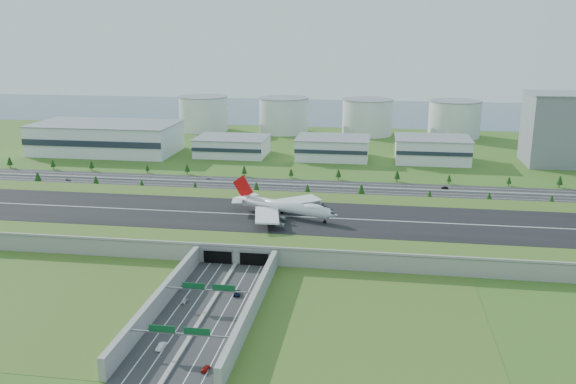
# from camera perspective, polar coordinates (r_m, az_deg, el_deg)

# --- Properties ---
(ground) EXTENTS (1200.00, 1200.00, 0.00)m
(ground) POSITION_cam_1_polar(r_m,az_deg,el_deg) (327.76, -2.85, -3.52)
(ground) COLOR #3C571B
(ground) RESTS_ON ground
(airfield_deck) EXTENTS (520.00, 100.00, 9.20)m
(airfield_deck) POSITION_cam_1_polar(r_m,az_deg,el_deg) (326.38, -2.86, -2.84)
(airfield_deck) COLOR gray
(airfield_deck) RESTS_ON ground
(underpass_road) EXTENTS (38.80, 120.40, 8.00)m
(underpass_road) POSITION_cam_1_polar(r_m,az_deg,el_deg) (236.92, -7.69, -10.34)
(underpass_road) COLOR #28282B
(underpass_road) RESTS_ON ground
(sign_gantry_near) EXTENTS (38.70, 0.70, 9.80)m
(sign_gantry_near) POSITION_cam_1_polar(r_m,az_deg,el_deg) (239.25, -7.43, -9.14)
(sign_gantry_near) COLOR gray
(sign_gantry_near) RESTS_ON ground
(sign_gantry_far) EXTENTS (38.70, 0.70, 9.80)m
(sign_gantry_far) POSITION_cam_1_polar(r_m,az_deg,el_deg) (209.36, -10.11, -12.99)
(sign_gantry_far) COLOR gray
(sign_gantry_far) RESTS_ON ground
(north_expressway) EXTENTS (560.00, 36.00, 0.12)m
(north_expressway) POSITION_cam_1_polar(r_m,az_deg,el_deg) (417.39, -0.28, 0.62)
(north_expressway) COLOR #28282B
(north_expressway) RESTS_ON ground
(tree_row) EXTENTS (500.85, 48.63, 8.36)m
(tree_row) POSITION_cam_1_polar(r_m,az_deg,el_deg) (418.17, -1.03, 1.29)
(tree_row) COLOR #3D2819
(tree_row) RESTS_ON ground
(hangar_west) EXTENTS (120.00, 60.00, 25.00)m
(hangar_west) POSITION_cam_1_polar(r_m,az_deg,el_deg) (549.46, -16.62, 4.86)
(hangar_west) COLOR silver
(hangar_west) RESTS_ON ground
(hangar_mid_a) EXTENTS (58.00, 42.00, 15.00)m
(hangar_mid_a) POSITION_cam_1_polar(r_m,az_deg,el_deg) (518.35, -5.22, 4.28)
(hangar_mid_a) COLOR silver
(hangar_mid_a) RESTS_ON ground
(hangar_mid_b) EXTENTS (58.00, 42.00, 17.00)m
(hangar_mid_b) POSITION_cam_1_polar(r_m,az_deg,el_deg) (504.84, 4.21, 4.12)
(hangar_mid_b) COLOR silver
(hangar_mid_b) RESTS_ON ground
(hangar_mid_c) EXTENTS (58.00, 42.00, 19.00)m
(hangar_mid_c) POSITION_cam_1_polar(r_m,az_deg,el_deg) (505.02, 13.32, 3.87)
(hangar_mid_c) COLOR silver
(hangar_mid_c) RESTS_ON ground
(office_tower) EXTENTS (46.00, 46.00, 55.00)m
(office_tower) POSITION_cam_1_polar(r_m,az_deg,el_deg) (523.43, 23.85, 5.38)
(office_tower) COLOR gray
(office_tower) RESTS_ON ground
(fuel_tank_a) EXTENTS (50.00, 50.00, 35.00)m
(fuel_tank_a) POSITION_cam_1_polar(r_m,az_deg,el_deg) (646.64, -7.92, 7.26)
(fuel_tank_a) COLOR silver
(fuel_tank_a) RESTS_ON ground
(fuel_tank_b) EXTENTS (50.00, 50.00, 35.00)m
(fuel_tank_b) POSITION_cam_1_polar(r_m,az_deg,el_deg) (627.95, -0.40, 7.17)
(fuel_tank_b) COLOR silver
(fuel_tank_b) RESTS_ON ground
(fuel_tank_c) EXTENTS (50.00, 50.00, 35.00)m
(fuel_tank_c) POSITION_cam_1_polar(r_m,az_deg,el_deg) (620.43, 7.44, 6.95)
(fuel_tank_c) COLOR silver
(fuel_tank_c) RESTS_ON ground
(fuel_tank_d) EXTENTS (50.00, 50.00, 35.00)m
(fuel_tank_d) POSITION_cam_1_polar(r_m,az_deg,el_deg) (624.51, 15.30, 6.59)
(fuel_tank_d) COLOR silver
(fuel_tank_d) RESTS_ON ground
(bay_water) EXTENTS (1200.00, 260.00, 0.06)m
(bay_water) POSITION_cam_1_polar(r_m,az_deg,el_deg) (793.58, 4.07, 7.54)
(bay_water) COLOR #365167
(bay_water) RESTS_ON ground
(boeing_747) EXTENTS (60.52, 56.14, 19.64)m
(boeing_747) POSITION_cam_1_polar(r_m,az_deg,el_deg) (321.02, -0.36, -1.36)
(boeing_747) COLOR silver
(boeing_747) RESTS_ON airfield_deck
(car_0) EXTENTS (1.78, 4.10, 1.38)m
(car_0) POSITION_cam_1_polar(r_m,az_deg,el_deg) (246.48, -9.65, -10.05)
(car_0) COLOR #BDBBC1
(car_0) RESTS_ON ground
(car_1) EXTENTS (2.42, 5.40, 1.72)m
(car_1) POSITION_cam_1_polar(r_m,az_deg,el_deg) (215.99, -11.79, -13.95)
(car_1) COLOR white
(car_1) RESTS_ON ground
(car_2) EXTENTS (3.75, 6.38, 1.67)m
(car_2) POSITION_cam_1_polar(r_m,az_deg,el_deg) (250.92, -4.80, -9.37)
(car_2) COLOR #0B1738
(car_2) RESTS_ON ground
(car_3) EXTENTS (2.51, 4.76, 1.32)m
(car_3) POSITION_cam_1_polar(r_m,az_deg,el_deg) (201.86, -7.72, -16.05)
(car_3) COLOR #9E140E
(car_3) RESTS_ON ground
(car_4) EXTENTS (4.74, 3.30, 1.50)m
(car_4) POSITION_cam_1_polar(r_m,az_deg,el_deg) (457.16, -19.89, 1.10)
(car_4) COLOR #5B5A60
(car_4) RESTS_ON ground
(car_5) EXTENTS (4.68, 2.28, 1.48)m
(car_5) POSITION_cam_1_polar(r_m,az_deg,el_deg) (421.62, 14.45, 0.39)
(car_5) COLOR black
(car_5) RESTS_ON ground
(car_7) EXTENTS (4.84, 2.32, 1.36)m
(car_7) POSITION_cam_1_polar(r_m,az_deg,el_deg) (438.62, -7.50, 1.31)
(car_7) COLOR white
(car_7) RESTS_ON ground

